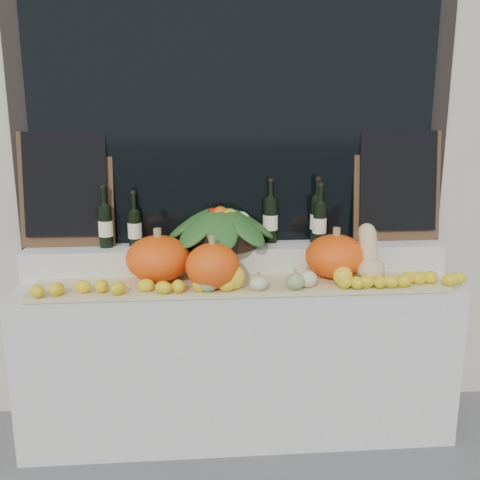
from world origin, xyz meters
name	(u,v)px	position (x,y,z in m)	size (l,w,h in m)	color
storefront_facade	(230,30)	(0.00, 2.25, 2.25)	(7.00, 0.94, 4.50)	beige
display_sill	(239,356)	(0.00, 1.52, 0.44)	(2.30, 0.55, 0.88)	silver
rear_tier	(237,259)	(0.00, 1.68, 0.96)	(2.30, 0.25, 0.16)	silver
straw_bedding	(241,285)	(0.00, 1.40, 0.89)	(2.10, 0.32, 0.03)	tan
pumpkin_left	(158,258)	(-0.42, 1.48, 1.02)	(0.33, 0.33, 0.24)	#FF550D
pumpkin_right	(336,256)	(0.51, 1.46, 1.02)	(0.32, 0.32, 0.23)	#FF550D
pumpkin_center	(212,266)	(-0.15, 1.34, 1.02)	(0.27, 0.27, 0.23)	#FF550D
butternut_squash	(369,258)	(0.66, 1.38, 1.03)	(0.15, 0.21, 0.29)	#D8BD7F
decorative_gourds	(269,279)	(0.13, 1.30, 0.95)	(0.78, 0.13, 0.15)	#376D20
lemon_heap	(243,284)	(0.00, 1.29, 0.94)	(2.20, 0.16, 0.06)	yellow
produce_bowl	(221,227)	(-0.09, 1.66, 1.15)	(0.63, 0.63, 0.23)	black
wine_bottle_far_left	(105,226)	(-0.71, 1.68, 1.16)	(0.08, 0.08, 0.34)	black
wine_bottle_near_left	(135,228)	(-0.56, 1.70, 1.14)	(0.08, 0.08, 0.30)	black
wine_bottle_tall	(270,220)	(0.19, 1.73, 1.17)	(0.08, 0.08, 0.36)	black
wine_bottle_near_right	(317,219)	(0.45, 1.70, 1.17)	(0.08, 0.08, 0.37)	black
wine_bottle_far_right	(320,223)	(0.46, 1.66, 1.16)	(0.08, 0.08, 0.34)	black
chalkboard_left	(66,187)	(-0.92, 1.74, 1.36)	(0.50, 0.11, 0.62)	#4C331E
chalkboard_right	(398,184)	(0.92, 1.74, 1.36)	(0.50, 0.11, 0.62)	#4C331E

